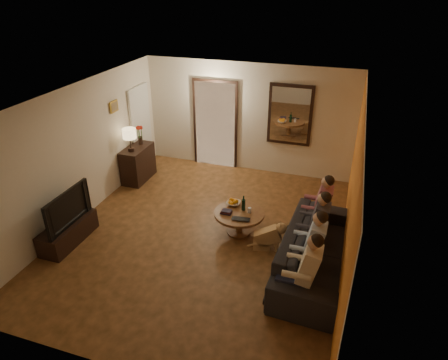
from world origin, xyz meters
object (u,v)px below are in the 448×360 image
(sofa, at_px, (316,251))
(dog, at_px, (268,235))
(person_b, at_px, (309,249))
(bowl, at_px, (233,203))
(person_c, at_px, (314,228))
(table_lamp, at_px, (130,140))
(wine_bottle, at_px, (244,203))
(coffee_table, at_px, (239,222))
(dresser, at_px, (138,163))
(person_a, at_px, (304,274))
(person_d, at_px, (318,210))
(tv, at_px, (63,208))
(tv_stand, at_px, (68,232))
(laptop, at_px, (240,221))

(sofa, height_order, dog, sofa)
(person_b, distance_m, bowl, 1.93)
(sofa, relative_size, dog, 4.57)
(person_b, height_order, person_c, same)
(table_lamp, bearing_deg, wine_bottle, -19.98)
(person_b, distance_m, coffee_table, 1.70)
(bowl, bearing_deg, wine_bottle, -27.55)
(dresser, distance_m, person_a, 5.13)
(bowl, bearing_deg, person_d, 2.31)
(tv, bearing_deg, tv_stand, 0.00)
(table_lamp, height_order, tv_stand, table_lamp)
(dresser, xyz_separation_m, table_lamp, (0.00, -0.22, 0.67))
(person_a, relative_size, person_c, 1.00)
(person_d, distance_m, wine_bottle, 1.34)
(tv, xyz_separation_m, dog, (3.47, 0.91, -0.44))
(dog, bearing_deg, table_lamp, 143.46)
(tv, xyz_separation_m, sofa, (4.34, 0.60, -0.34))
(sofa, height_order, person_c, person_c)
(person_a, distance_m, person_c, 1.20)
(tv, bearing_deg, wine_bottle, -65.56)
(person_d, bearing_deg, wine_bottle, -172.16)
(table_lamp, xyz_separation_m, sofa, (4.34, -1.77, -0.70))
(sofa, height_order, laptop, sofa)
(coffee_table, bearing_deg, tv_stand, -156.86)
(tv_stand, bearing_deg, table_lamp, 90.00)
(sofa, xyz_separation_m, bowl, (-1.66, 0.84, 0.11))
(person_b, bearing_deg, dresser, 151.56)
(wine_bottle, bearing_deg, person_c, -17.44)
(laptop, bearing_deg, table_lamp, 148.74)
(table_lamp, xyz_separation_m, bowl, (2.68, -0.94, -0.60))
(tv_stand, relative_size, laptop, 3.59)
(dresser, xyz_separation_m, tv, (0.00, -2.60, 0.31))
(tv, height_order, person_b, person_b)
(laptop, bearing_deg, person_d, 18.43)
(person_c, xyz_separation_m, person_d, (0.00, 0.60, 0.00))
(sofa, distance_m, person_c, 0.39)
(person_c, height_order, coffee_table, person_c)
(person_c, height_order, dog, person_c)
(table_lamp, xyz_separation_m, tv_stand, (0.00, -2.38, -0.88))
(person_a, relative_size, person_b, 1.00)
(table_lamp, xyz_separation_m, coffee_table, (2.86, -1.16, -0.85))
(bowl, bearing_deg, dog, -33.78)
(person_c, relative_size, bowl, 4.63)
(dog, relative_size, laptop, 1.70)
(tv, xyz_separation_m, coffee_table, (2.86, 1.22, -0.49))
(person_d, bearing_deg, person_c, -90.00)
(coffee_table, relative_size, laptop, 2.84)
(dresser, bearing_deg, tv, -90.00)
(person_c, bearing_deg, dresser, 158.20)
(table_lamp, xyz_separation_m, wine_bottle, (2.91, -1.06, -0.47))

